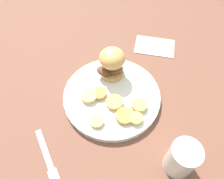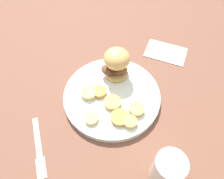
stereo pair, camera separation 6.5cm
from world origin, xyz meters
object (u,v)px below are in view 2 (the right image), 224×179
object	(u,v)px
dinner_plate	(112,96)
sandwich	(116,63)
fork	(38,147)
drinking_glass	(167,170)

from	to	relation	value
dinner_plate	sandwich	bearing A→B (deg)	130.63
sandwich	fork	size ratio (longest dim) A/B	0.59
sandwich	fork	world-z (taller)	sandwich
dinner_plate	drinking_glass	xyz separation A→B (m)	(0.27, -0.05, 0.04)
fork	drinking_glass	xyz separation A→B (m)	(0.27, 0.21, 0.05)
dinner_plate	fork	xyz separation A→B (m)	(-0.00, -0.26, -0.01)
drinking_glass	dinner_plate	bearing A→B (deg)	169.12
sandwich	fork	distance (m)	0.33
dinner_plate	drinking_glass	size ratio (longest dim) A/B	2.82
dinner_plate	drinking_glass	distance (m)	0.27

